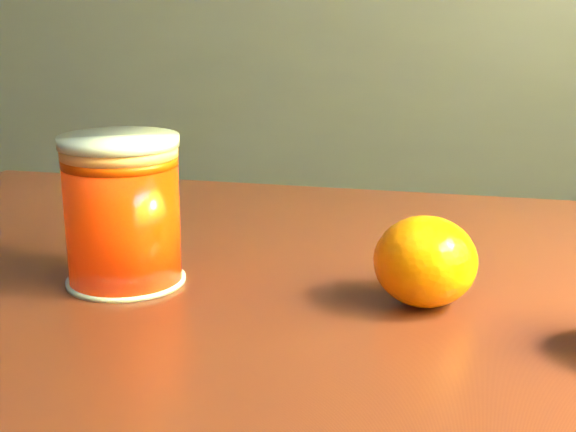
# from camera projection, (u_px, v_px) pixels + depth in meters

# --- Properties ---
(juice_glass) EXTENTS (0.08, 0.08, 0.10)m
(juice_glass) POSITION_uv_depth(u_px,v_px,m) (123.00, 212.00, 0.52)
(juice_glass) COLOR #F52D04
(juice_glass) RESTS_ON table
(orange_front) EXTENTS (0.07, 0.07, 0.06)m
(orange_front) POSITION_uv_depth(u_px,v_px,m) (425.00, 261.00, 0.49)
(orange_front) COLOR orange
(orange_front) RESTS_ON table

